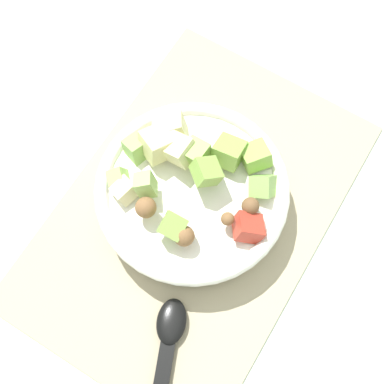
{
  "coord_description": "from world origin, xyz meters",
  "views": [
    {
      "loc": [
        -0.2,
        -0.12,
        0.71
      ],
      "look_at": [
        0.01,
        0.01,
        0.04
      ],
      "focal_mm": 53.33,
      "sensor_mm": 36.0,
      "label": 1
    }
  ],
  "objects": [
    {
      "name": "ground_plane",
      "position": [
        0.0,
        0.0,
        0.0
      ],
      "size": [
        2.4,
        2.4,
        0.0
      ],
      "primitive_type": "plane",
      "color": "silver"
    },
    {
      "name": "placemat",
      "position": [
        0.0,
        0.0,
        0.0
      ],
      "size": [
        0.48,
        0.32,
        0.01
      ],
      "primitive_type": "cube",
      "color": "tan",
      "rests_on": "ground_plane"
    },
    {
      "name": "serving_spoon",
      "position": [
        -0.17,
        -0.06,
        0.01
      ],
      "size": [
        0.19,
        0.1,
        0.01
      ],
      "color": "black",
      "rests_on": "placemat"
    },
    {
      "name": "salad_bowl",
      "position": [
        0.01,
        0.01,
        0.04
      ],
      "size": [
        0.24,
        0.24,
        0.09
      ],
      "color": "white",
      "rests_on": "placemat"
    }
  ]
}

